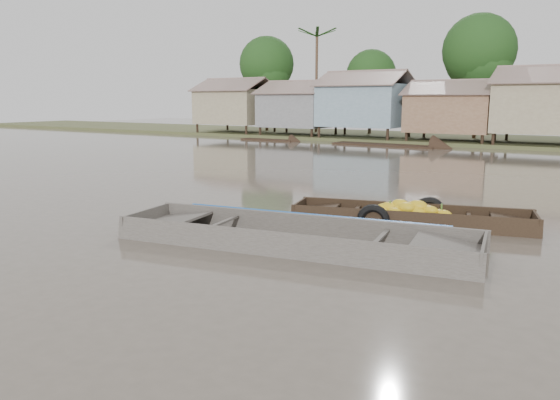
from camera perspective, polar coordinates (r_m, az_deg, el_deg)
The scene contains 3 objects.
ground at distance 12.74m, azimuth -1.24°, elevation -3.92°, with size 120.00×120.00×0.00m, color #534B40.
banana_boat at distance 14.48m, azimuth 13.08°, elevation -1.70°, with size 6.24×2.94×0.88m.
viewer_boat at distance 12.04m, azimuth 1.62°, elevation -4.43°, with size 8.20×3.34×0.64m.
Camera 1 is at (6.82, -10.28, 3.17)m, focal length 35.00 mm.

